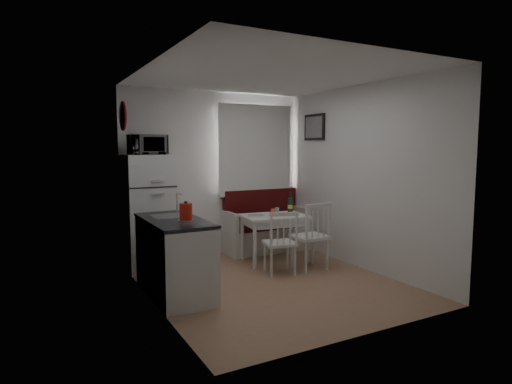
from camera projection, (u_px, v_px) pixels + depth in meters
floor at (269, 282)px, 5.48m from camera, size 3.00×3.50×0.02m
ceiling at (270, 75)px, 5.21m from camera, size 3.00×3.50×0.02m
wall_back at (215, 174)px, 6.88m from camera, size 3.00×0.02×2.60m
wall_front at (368, 195)px, 3.81m from camera, size 3.00×0.02×2.60m
wall_left at (150, 187)px, 4.64m from camera, size 0.02×3.50×2.60m
wall_right at (361, 177)px, 6.05m from camera, size 0.02×3.50×2.60m
window at (254, 153)px, 7.15m from camera, size 1.22×0.06×1.47m
curtain at (256, 150)px, 7.08m from camera, size 1.35×0.02×1.50m
kitchen_counter at (174, 256)px, 5.00m from camera, size 0.62×1.32×1.16m
wall_sign at (123, 116)px, 5.83m from camera, size 0.03×0.40×0.40m
picture_frame at (314, 127)px, 6.93m from camera, size 0.04×0.52×0.42m
bench at (265, 231)px, 7.15m from camera, size 1.42×0.55×1.02m
dining_table at (274, 220)px, 6.44m from camera, size 1.03×0.78×0.71m
chair_left at (283, 236)px, 5.75m from camera, size 0.49×0.48×0.47m
chair_right at (314, 229)px, 5.97m from camera, size 0.45×0.43×0.51m
fridge at (148, 212)px, 6.06m from camera, size 0.65×0.65×1.62m
microwave at (147, 145)px, 5.92m from camera, size 0.50×0.34×0.28m
kettle at (186, 212)px, 4.71m from camera, size 0.17×0.17×0.23m
wine_bottle at (290, 202)px, 6.66m from camera, size 0.08×0.08×0.32m
drinking_glass_orange at (273, 212)px, 6.35m from camera, size 0.07×0.07×0.11m
drinking_glass_blue at (277, 211)px, 6.50m from camera, size 0.06×0.06×0.11m
plate at (256, 216)px, 6.30m from camera, size 0.25×0.25×0.02m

